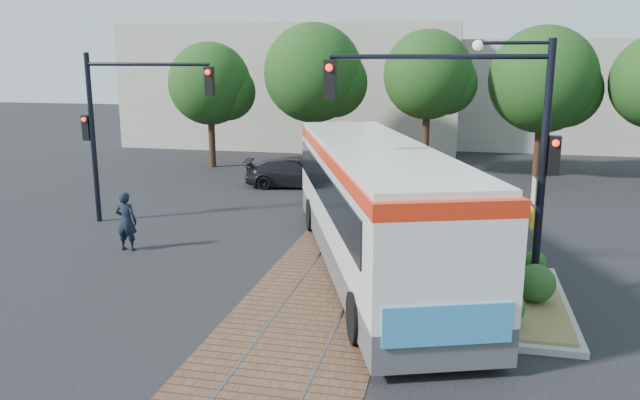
# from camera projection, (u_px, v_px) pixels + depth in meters

# --- Properties ---
(ground) EXTENTS (120.00, 120.00, 0.00)m
(ground) POSITION_uv_depth(u_px,v_px,m) (332.00, 277.00, 16.89)
(ground) COLOR black
(ground) RESTS_ON ground
(trackbed) EXTENTS (3.60, 40.00, 0.02)m
(trackbed) POSITION_uv_depth(u_px,v_px,m) (356.00, 237.00, 20.70)
(trackbed) COLOR brown
(trackbed) RESTS_ON ground
(tree_row) EXTENTS (26.40, 5.60, 7.67)m
(tree_row) POSITION_uv_depth(u_px,v_px,m) (422.00, 78.00, 31.19)
(tree_row) COLOR #382314
(tree_row) RESTS_ON ground
(warehouses) EXTENTS (40.00, 13.00, 8.00)m
(warehouses) POSITION_uv_depth(u_px,v_px,m) (408.00, 88.00, 43.52)
(warehouses) COLOR #ADA899
(warehouses) RESTS_ON ground
(city_bus) EXTENTS (7.02, 13.25, 3.51)m
(city_bus) POSITION_uv_depth(u_px,v_px,m) (373.00, 200.00, 17.28)
(city_bus) COLOR #454548
(city_bus) RESTS_ON ground
(traffic_island) EXTENTS (2.20, 5.20, 1.13)m
(traffic_island) POSITION_uv_depth(u_px,v_px,m) (521.00, 291.00, 14.93)
(traffic_island) COLOR gray
(traffic_island) RESTS_ON ground
(signal_pole_main) EXTENTS (5.49, 0.46, 6.00)m
(signal_pole_main) POSITION_uv_depth(u_px,v_px,m) (489.00, 130.00, 14.38)
(signal_pole_main) COLOR black
(signal_pole_main) RESTS_ON ground
(signal_pole_left) EXTENTS (4.99, 0.34, 6.00)m
(signal_pole_left) POSITION_uv_depth(u_px,v_px,m) (120.00, 115.00, 21.65)
(signal_pole_left) COLOR black
(signal_pole_left) RESTS_ON ground
(officer) EXTENTS (0.68, 0.45, 1.84)m
(officer) POSITION_uv_depth(u_px,v_px,m) (126.00, 221.00, 19.07)
(officer) COLOR black
(officer) RESTS_ON ground
(parked_car) EXTENTS (4.67, 2.54, 1.28)m
(parked_car) POSITION_uv_depth(u_px,v_px,m) (293.00, 173.00, 28.73)
(parked_car) COLOR black
(parked_car) RESTS_ON ground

